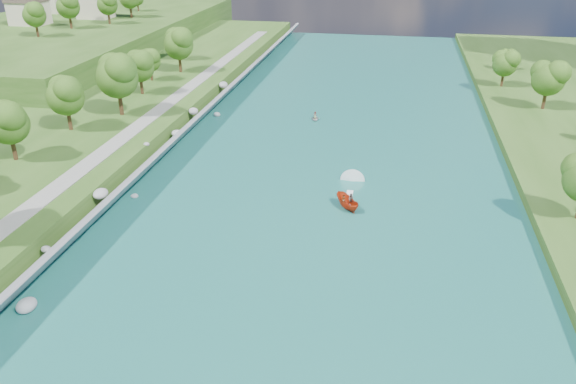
# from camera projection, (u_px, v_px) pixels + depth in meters

# --- Properties ---
(ground) EXTENTS (260.00, 260.00, 0.00)m
(ground) POSITION_uv_depth(u_px,v_px,m) (299.00, 254.00, 64.47)
(ground) COLOR #2D5119
(ground) RESTS_ON ground
(river_water) EXTENTS (55.00, 240.00, 0.10)m
(river_water) POSITION_uv_depth(u_px,v_px,m) (323.00, 182.00, 82.13)
(river_water) COLOR #185E54
(river_water) RESTS_ON ground
(berm_west) EXTENTS (45.00, 240.00, 3.50)m
(berm_west) POSITION_uv_depth(u_px,v_px,m) (14.00, 148.00, 89.89)
(berm_west) COLOR #2D5119
(berm_west) RESTS_ON ground
(ridge_west) EXTENTS (60.00, 120.00, 9.00)m
(ridge_west) POSITION_uv_depth(u_px,v_px,m) (73.00, 38.00, 160.55)
(ridge_west) COLOR #2D5119
(ridge_west) RESTS_ON ground
(riprap_bank) EXTENTS (4.56, 236.00, 4.05)m
(riprap_bank) POSITION_uv_depth(u_px,v_px,m) (153.00, 160.00, 85.08)
(riprap_bank) COLOR slate
(riprap_bank) RESTS_ON ground
(riverside_path) EXTENTS (3.00, 200.00, 0.10)m
(riverside_path) POSITION_uv_depth(u_px,v_px,m) (114.00, 145.00, 86.14)
(riverside_path) COLOR gray
(riverside_path) RESTS_ON berm_west
(ridge_houses) EXTENTS (29.50, 29.50, 8.40)m
(ridge_houses) POSITION_uv_depth(u_px,v_px,m) (57.00, 3.00, 162.19)
(ridge_houses) COLOR beige
(ridge_houses) RESTS_ON ridge_west
(trees_ridge) EXTENTS (15.18, 50.56, 10.63)m
(trees_ridge) POSITION_uv_depth(u_px,v_px,m) (93.00, 6.00, 151.55)
(trees_ridge) COLOR #2D5316
(trees_ridge) RESTS_ON ridge_west
(motorboat) EXTENTS (4.08, 19.18, 2.04)m
(motorboat) POSITION_uv_depth(u_px,v_px,m) (348.00, 199.00, 75.25)
(motorboat) COLOR #B52D0E
(motorboat) RESTS_ON river_water
(raft) EXTENTS (2.31, 2.94, 1.62)m
(raft) POSITION_uv_depth(u_px,v_px,m) (315.00, 118.00, 107.58)
(raft) COLOR #94979C
(raft) RESTS_ON river_water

